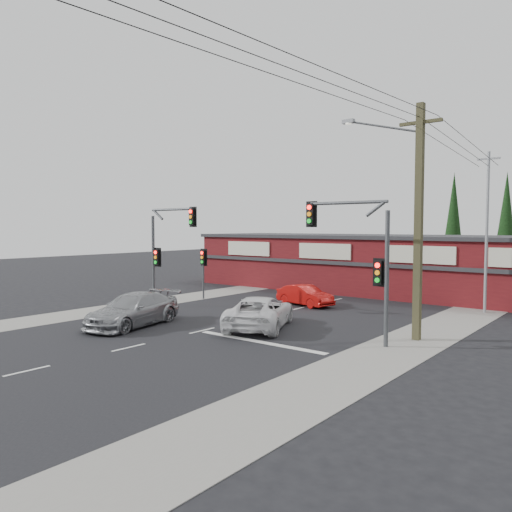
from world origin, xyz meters
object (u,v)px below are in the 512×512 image
Objects in this scene: red_sedan at (305,295)px; utility_pole at (415,214)px; white_suv at (260,312)px; silver_suv at (133,310)px; shop_building at (363,262)px.

utility_pole is at bearing -107.08° from red_sedan.
silver_suv is at bearing 10.04° from white_suv.
red_sedan is 11.08m from utility_pole.
white_suv is 0.20× the size of shop_building.
utility_pole is (11.81, 5.65, 4.60)m from silver_suv.
shop_building is at bearing 71.15° from silver_suv.
shop_building is (2.45, 19.65, 1.34)m from silver_suv.
shop_building reaches higher than white_suv.
shop_building is (-2.64, 16.12, 1.37)m from white_suv.
utility_pole is (8.71, -4.91, 4.76)m from red_sedan.
white_suv is 1.42× the size of red_sedan.
shop_building is at bearing -105.45° from white_suv.
silver_suv is 0.55× the size of utility_pole.
white_suv is 6.20m from silver_suv.
red_sedan is 0.39× the size of utility_pole.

